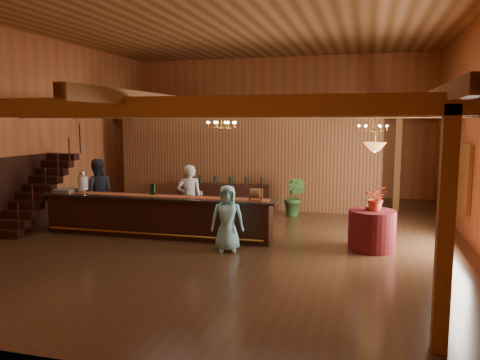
% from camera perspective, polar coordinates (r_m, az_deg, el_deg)
% --- Properties ---
extents(floor, '(14.00, 14.00, 0.00)m').
position_cam_1_polar(floor, '(12.65, -1.35, -6.43)').
color(floor, '#432E16').
rests_on(floor, ground).
extents(ceiling, '(14.00, 14.00, 0.00)m').
position_cam_1_polar(ceiling, '(12.54, -1.43, 18.79)').
color(ceiling, '#A5693E').
rests_on(ceiling, wall_back).
extents(wall_back, '(12.00, 0.10, 5.50)m').
position_cam_1_polar(wall_back, '(19.10, 4.66, 6.52)').
color(wall_back, '#B96030').
rests_on(wall_back, floor).
extents(wall_front, '(12.00, 0.10, 5.50)m').
position_cam_1_polar(wall_front, '(5.93, -21.15, 4.39)').
color(wall_front, '#B96030').
rests_on(wall_front, floor).
extents(wall_left, '(0.10, 14.00, 5.50)m').
position_cam_1_polar(wall_left, '(15.13, -23.84, 5.73)').
color(wall_left, '#B96030').
rests_on(wall_left, floor).
extents(beam_grid, '(11.90, 13.90, 0.39)m').
position_cam_1_polar(beam_grid, '(12.77, -0.74, 8.37)').
color(beam_grid, brown).
rests_on(beam_grid, wall_left).
extents(support_posts, '(9.20, 10.20, 3.20)m').
position_cam_1_polar(support_posts, '(11.89, -2.06, 0.53)').
color(support_posts, brown).
rests_on(support_posts, floor).
extents(partition_wall, '(9.00, 0.18, 3.10)m').
position_cam_1_polar(partition_wall, '(15.86, 0.50, 2.05)').
color(partition_wall, brown).
rests_on(partition_wall, floor).
extents(window_right_back, '(0.12, 1.05, 1.75)m').
position_cam_1_polar(window_right_back, '(13.08, 25.86, 0.20)').
color(window_right_back, white).
rests_on(window_right_back, wall_right).
extents(staircase, '(1.00, 2.80, 2.00)m').
position_cam_1_polar(staircase, '(14.35, -23.62, -1.33)').
color(staircase, black).
rests_on(staircase, floor).
extents(backroom_boxes, '(4.10, 0.60, 1.10)m').
position_cam_1_polar(backroom_boxes, '(17.86, 2.77, -0.67)').
color(backroom_boxes, black).
rests_on(backroom_boxes, floor).
extents(tasting_bar, '(6.35, 0.91, 1.07)m').
position_cam_1_polar(tasting_bar, '(12.37, -10.11, -4.31)').
color(tasting_bar, black).
rests_on(tasting_bar, floor).
extents(beverage_dispenser, '(0.26, 0.26, 0.60)m').
position_cam_1_polar(beverage_dispenser, '(13.32, -18.62, -0.24)').
color(beverage_dispenser, silver).
rests_on(beverage_dispenser, tasting_bar).
extents(glass_rack_tray, '(0.50, 0.50, 0.10)m').
position_cam_1_polar(glass_rack_tray, '(13.52, -20.42, -1.23)').
color(glass_rack_tray, gray).
rests_on(glass_rack_tray, tasting_bar).
extents(raffle_drum, '(0.34, 0.24, 0.30)m').
position_cam_1_polar(raffle_drum, '(11.37, 1.93, -1.66)').
color(raffle_drum, brown).
rests_on(raffle_drum, tasting_bar).
extents(bar_bottle_0, '(0.07, 0.07, 0.30)m').
position_cam_1_polar(bar_bottle_0, '(12.44, -10.76, -1.13)').
color(bar_bottle_0, black).
rests_on(bar_bottle_0, tasting_bar).
extents(bar_bottle_1, '(0.07, 0.07, 0.30)m').
position_cam_1_polar(bar_bottle_1, '(12.41, -10.44, -1.14)').
color(bar_bottle_1, black).
rests_on(bar_bottle_1, tasting_bar).
extents(backbar_shelf, '(3.10, 0.70, 0.86)m').
position_cam_1_polar(backbar_shelf, '(15.75, -2.11, -2.09)').
color(backbar_shelf, black).
rests_on(backbar_shelf, floor).
extents(round_table, '(1.08, 1.08, 0.93)m').
position_cam_1_polar(round_table, '(11.34, 15.77, -5.90)').
color(round_table, '#590F0A').
rests_on(round_table, floor).
extents(chandelier_left, '(0.80, 0.80, 0.47)m').
position_cam_1_polar(chandelier_left, '(12.52, -2.29, 6.76)').
color(chandelier_left, gold).
rests_on(chandelier_left, beam_grid).
extents(chandelier_right, '(0.80, 0.80, 0.57)m').
position_cam_1_polar(chandelier_right, '(13.78, 15.88, 6.14)').
color(chandelier_right, gold).
rests_on(chandelier_right, beam_grid).
extents(pendant_lamp, '(0.52, 0.52, 0.90)m').
position_cam_1_polar(pendant_lamp, '(11.06, 16.12, 3.91)').
color(pendant_lamp, gold).
rests_on(pendant_lamp, beam_grid).
extents(bartender, '(0.78, 0.65, 1.83)m').
position_cam_1_polar(bartender, '(12.60, -6.18, -2.27)').
color(bartender, silver).
rests_on(bartender, floor).
extents(staff_second, '(1.18, 1.10, 1.93)m').
position_cam_1_polar(staff_second, '(13.89, -17.02, -1.46)').
color(staff_second, '#2A2C39').
rests_on(staff_second, floor).
extents(guest, '(0.86, 0.68, 1.54)m').
position_cam_1_polar(guest, '(10.74, -1.55, -4.70)').
color(guest, '#87E5ED').
rests_on(guest, floor).
extents(floor_plant, '(0.80, 0.70, 1.24)m').
position_cam_1_polar(floor_plant, '(14.74, 6.65, -2.05)').
color(floor_plant, '#315925').
rests_on(floor_plant, floor).
extents(table_flowers, '(0.60, 0.54, 0.60)m').
position_cam_1_polar(table_flowers, '(11.17, 16.30, -2.10)').
color(table_flowers, red).
rests_on(table_flowers, round_table).
extents(table_vase, '(0.17, 0.17, 0.27)m').
position_cam_1_polar(table_vase, '(11.26, 15.42, -2.84)').
color(table_vase, gold).
rests_on(table_vase, round_table).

